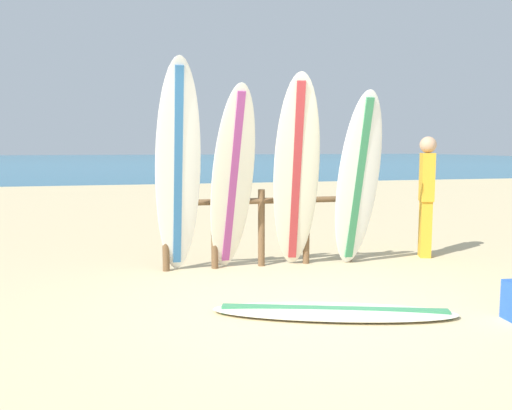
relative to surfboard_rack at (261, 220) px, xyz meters
name	(u,v)px	position (x,y,z in m)	size (l,w,h in m)	color
ground_plane	(309,314)	(-0.08, -2.11, -0.61)	(120.00, 120.00, 0.00)	#D3BC8C
ocean_water	(140,160)	(-0.08, 55.89, -0.61)	(120.00, 80.00, 0.01)	#196B93
surfboard_rack	(261,220)	(0.00, 0.00, 0.00)	(2.61, 0.09, 1.02)	brown
surfboard_leaning_far_left	(178,170)	(-1.11, -0.31, 0.69)	(0.55, 0.84, 2.60)	white
surfboard_leaning_left	(232,180)	(-0.44, -0.27, 0.55)	(0.64, 0.84, 2.33)	white
surfboard_leaning_center_left	(296,175)	(0.36, -0.37, 0.61)	(0.73, 1.00, 2.46)	silver
surfboard_leaning_center	(358,181)	(1.19, -0.39, 0.53)	(0.59, 0.66, 2.28)	white
surfboard_lying_on_sand	(334,312)	(0.14, -2.19, -0.58)	(2.37, 1.28, 0.08)	silver
beachgoer_standing	(426,191)	(2.42, 0.01, 0.33)	(0.26, 0.32, 1.72)	gold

